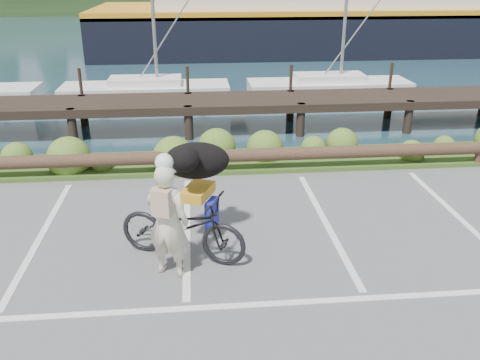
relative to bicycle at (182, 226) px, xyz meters
name	(u,v)px	position (x,y,z in m)	size (l,w,h in m)	color
ground	(187,292)	(0.05, -1.01, -0.57)	(72.00, 72.00, 0.00)	#545356
vegetation_strip	(187,163)	(0.05, 4.29, -0.52)	(34.00, 1.60, 0.10)	#3D5B21
log_rail	(187,175)	(0.05, 3.59, -0.57)	(32.00, 0.30, 0.60)	#443021
bicycle	(182,226)	(0.00, 0.00, 0.00)	(0.76, 2.17, 1.14)	black
cyclist	(168,221)	(-0.20, -0.47, 0.35)	(0.67, 0.44, 1.84)	beige
dog	(197,161)	(0.27, 0.64, 0.89)	(1.10, 0.54, 0.64)	black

